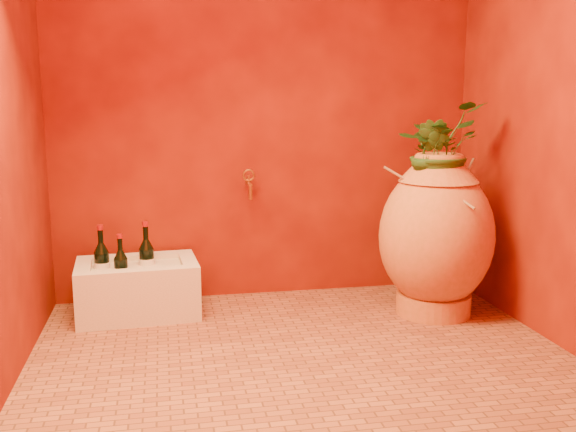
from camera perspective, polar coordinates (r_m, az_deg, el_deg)
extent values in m
plane|color=brown|center=(3.08, 1.16, -12.14)|extent=(2.50, 2.50, 0.00)
cube|color=#570C04|center=(3.83, -1.99, 11.37)|extent=(2.50, 0.02, 2.50)
cube|color=#570C04|center=(3.35, 23.04, 10.74)|extent=(0.02, 2.00, 2.50)
cylinder|color=#CB6F39|center=(3.70, 12.78, -7.54)|extent=(0.53, 0.53, 0.12)
ellipsoid|color=#CB6F39|center=(3.61, 13.02, -1.76)|extent=(0.81, 0.81, 0.78)
cone|color=#CB6F39|center=(3.55, 13.26, 3.96)|extent=(0.56, 0.56, 0.12)
torus|color=#CB6F39|center=(3.55, 13.30, 5.06)|extent=(0.34, 0.34, 0.05)
cylinder|color=olive|center=(3.49, 12.32, 2.06)|extent=(0.44, 0.21, 0.27)
cylinder|color=olive|center=(3.44, 13.72, 2.48)|extent=(0.18, 0.38, 0.18)
cylinder|color=olive|center=(3.53, 15.23, 2.87)|extent=(0.24, 0.23, 0.24)
cube|color=beige|center=(3.67, -13.21, -6.48)|extent=(0.68, 0.48, 0.27)
cube|color=beige|center=(3.80, -13.21, -3.53)|extent=(0.65, 0.13, 0.03)
cube|color=beige|center=(3.46, -13.41, -4.92)|extent=(0.65, 0.13, 0.03)
cube|color=beige|center=(3.65, -17.74, -4.32)|extent=(0.10, 0.28, 0.03)
cube|color=beige|center=(3.63, -8.83, -4.04)|extent=(0.10, 0.28, 0.03)
cylinder|color=black|center=(3.67, -12.43, -4.35)|extent=(0.08, 0.08, 0.19)
cone|color=black|center=(3.64, -12.50, -2.46)|extent=(0.08, 0.08, 0.05)
cylinder|color=black|center=(3.63, -12.54, -1.46)|extent=(0.03, 0.03, 0.08)
cylinder|color=#9D100E|center=(3.62, -12.57, -0.70)|extent=(0.03, 0.03, 0.03)
cylinder|color=silver|center=(3.67, -12.43, -4.35)|extent=(0.09, 0.09, 0.09)
cylinder|color=black|center=(3.65, -16.18, -4.61)|extent=(0.08, 0.08, 0.19)
cone|color=black|center=(3.62, -16.28, -2.73)|extent=(0.08, 0.08, 0.05)
cylinder|color=black|center=(3.61, -16.33, -1.74)|extent=(0.03, 0.03, 0.07)
cylinder|color=#9D100E|center=(3.60, -16.37, -0.99)|extent=(0.03, 0.03, 0.03)
cylinder|color=silver|center=(3.65, -16.18, -4.61)|extent=(0.08, 0.08, 0.09)
cylinder|color=black|center=(3.57, -14.59, -5.05)|extent=(0.07, 0.07, 0.17)
cone|color=black|center=(3.54, -14.67, -3.33)|extent=(0.07, 0.07, 0.05)
cylinder|color=black|center=(3.53, -14.71, -2.42)|extent=(0.02, 0.02, 0.07)
cylinder|color=#9D100E|center=(3.52, -14.74, -1.74)|extent=(0.03, 0.03, 0.02)
cylinder|color=silver|center=(3.57, -14.59, -5.05)|extent=(0.08, 0.08, 0.08)
cylinder|color=#A27325|center=(3.78, -3.50, 2.86)|extent=(0.02, 0.14, 0.02)
cylinder|color=#A27325|center=(3.71, -3.35, 2.10)|extent=(0.02, 0.02, 0.08)
torus|color=#A27325|center=(3.77, -3.51, 3.63)|extent=(0.07, 0.01, 0.07)
cylinder|color=#A27325|center=(3.77, -3.51, 3.25)|extent=(0.01, 0.01, 0.05)
imported|color=#21491A|center=(3.56, 13.27, 5.78)|extent=(0.60, 0.58, 0.51)
imported|color=#21491A|center=(3.48, 12.56, 5.30)|extent=(0.26, 0.27, 0.38)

